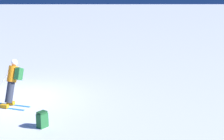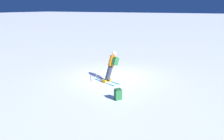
{
  "view_description": "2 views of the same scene",
  "coord_description": "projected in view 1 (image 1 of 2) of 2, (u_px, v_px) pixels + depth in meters",
  "views": [
    {
      "loc": [
        11.49,
        3.58,
        3.85
      ],
      "look_at": [
        0.55,
        3.76,
        1.27
      ],
      "focal_mm": 50.0,
      "sensor_mm": 36.0,
      "label": 1
    },
    {
      "loc": [
        10.6,
        5.56,
        3.89
      ],
      "look_at": [
        2.1,
        1.02,
        1.12
      ],
      "focal_mm": 35.0,
      "sensor_mm": 36.0,
      "label": 2
    }
  ],
  "objects": [
    {
      "name": "ground_plane",
      "position": [
        14.0,
        99.0,
        12.01
      ],
      "size": [
        300.0,
        300.0,
        0.0
      ],
      "primitive_type": "plane",
      "color": "white"
    },
    {
      "name": "skier",
      "position": [
        12.0,
        80.0,
        11.3
      ],
      "size": [
        1.27,
        1.66,
        1.66
      ],
      "rotation": [
        0.0,
        0.0,
        -0.34
      ],
      "color": "#1E7AC6",
      "rests_on": "ground"
    },
    {
      "name": "spare_backpack",
      "position": [
        42.0,
        120.0,
        9.37
      ],
      "size": [
        0.37,
        0.36,
        0.5
      ],
      "rotation": [
        0.0,
        0.0,
        2.49
      ],
      "color": "#236633",
      "rests_on": "ground"
    }
  ]
}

